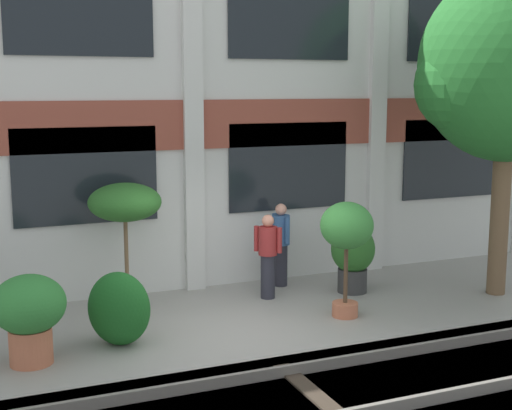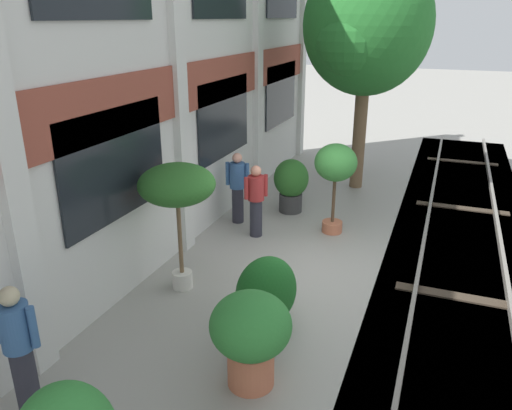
{
  "view_description": "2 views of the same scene",
  "coord_description": "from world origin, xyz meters",
  "px_view_note": "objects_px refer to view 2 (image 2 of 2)",
  "views": [
    {
      "loc": [
        -3.97,
        -9.82,
        3.79
      ],
      "look_at": [
        0.88,
        1.81,
        1.69
      ],
      "focal_mm": 50.0,
      "sensor_mm": 36.0,
      "label": 1
    },
    {
      "loc": [
        -7.98,
        -1.89,
        4.35
      ],
      "look_at": [
        -0.38,
        1.07,
        1.26
      ],
      "focal_mm": 35.0,
      "sensor_mm": 36.0,
      "label": 2
    }
  ],
  "objects_px": {
    "broadleaf_tree": "(367,29)",
    "potted_plant_ribbed_drum": "(291,183)",
    "resident_by_doorway": "(256,199)",
    "resident_watching_tracks": "(238,186)",
    "resident_near_plants": "(20,349)",
    "topiary_hedge": "(266,292)",
    "potted_plant_glazed_jar": "(251,333)",
    "potted_plant_terracotta_small": "(336,167)",
    "potted_plant_low_pan": "(177,188)"
  },
  "relations": [
    {
      "from": "resident_by_doorway",
      "to": "topiary_hedge",
      "type": "relative_size",
      "value": 1.39
    },
    {
      "from": "potted_plant_glazed_jar",
      "to": "resident_by_doorway",
      "type": "xyz_separation_m",
      "value": [
        4.26,
        1.59,
        0.07
      ]
    },
    {
      "from": "broadleaf_tree",
      "to": "potted_plant_terracotta_small",
      "type": "distance_m",
      "value": 4.18
    },
    {
      "from": "potted_plant_ribbed_drum",
      "to": "topiary_hedge",
      "type": "distance_m",
      "value": 4.71
    },
    {
      "from": "potted_plant_glazed_jar",
      "to": "potted_plant_ribbed_drum",
      "type": "relative_size",
      "value": 0.99
    },
    {
      "from": "broadleaf_tree",
      "to": "resident_near_plants",
      "type": "relative_size",
      "value": 3.49
    },
    {
      "from": "potted_plant_glazed_jar",
      "to": "topiary_hedge",
      "type": "bearing_deg",
      "value": 11.74
    },
    {
      "from": "broadleaf_tree",
      "to": "potted_plant_ribbed_drum",
      "type": "relative_size",
      "value": 4.62
    },
    {
      "from": "potted_plant_glazed_jar",
      "to": "topiary_hedge",
      "type": "xyz_separation_m",
      "value": [
        1.29,
        0.27,
        -0.2
      ]
    },
    {
      "from": "potted_plant_ribbed_drum",
      "to": "resident_near_plants",
      "type": "xyz_separation_m",
      "value": [
        -7.28,
        0.86,
        0.19
      ]
    },
    {
      "from": "broadleaf_tree",
      "to": "topiary_hedge",
      "type": "xyz_separation_m",
      "value": [
        -7.0,
        0.03,
        -3.51
      ]
    },
    {
      "from": "potted_plant_low_pan",
      "to": "potted_plant_glazed_jar",
      "type": "distance_m",
      "value": 2.86
    },
    {
      "from": "broadleaf_tree",
      "to": "potted_plant_glazed_jar",
      "type": "distance_m",
      "value": 8.93
    },
    {
      "from": "potted_plant_glazed_jar",
      "to": "resident_by_doorway",
      "type": "relative_size",
      "value": 0.82
    },
    {
      "from": "potted_plant_glazed_jar",
      "to": "potted_plant_terracotta_small",
      "type": "relative_size",
      "value": 0.65
    },
    {
      "from": "potted_plant_low_pan",
      "to": "broadleaf_tree",
      "type": "bearing_deg",
      "value": -14.95
    },
    {
      "from": "potted_plant_ribbed_drum",
      "to": "resident_by_doorway",
      "type": "height_order",
      "value": "resident_by_doorway"
    },
    {
      "from": "resident_near_plants",
      "to": "topiary_hedge",
      "type": "bearing_deg",
      "value": 133.77
    },
    {
      "from": "potted_plant_terracotta_small",
      "to": "topiary_hedge",
      "type": "bearing_deg",
      "value": 177.96
    },
    {
      "from": "resident_by_doorway",
      "to": "resident_watching_tracks",
      "type": "height_order",
      "value": "resident_watching_tracks"
    },
    {
      "from": "potted_plant_low_pan",
      "to": "resident_by_doorway",
      "type": "bearing_deg",
      "value": -8.79
    },
    {
      "from": "topiary_hedge",
      "to": "resident_by_doorway",
      "type": "bearing_deg",
      "value": 23.97
    },
    {
      "from": "potted_plant_low_pan",
      "to": "resident_watching_tracks",
      "type": "distance_m",
      "value": 3.19
    },
    {
      "from": "potted_plant_low_pan",
      "to": "resident_by_doorway",
      "type": "distance_m",
      "value": 2.69
    },
    {
      "from": "resident_near_plants",
      "to": "topiary_hedge",
      "type": "xyz_separation_m",
      "value": [
        2.7,
        -1.93,
        -0.35
      ]
    },
    {
      "from": "resident_by_doorway",
      "to": "resident_watching_tracks",
      "type": "bearing_deg",
      "value": -177.23
    },
    {
      "from": "potted_plant_ribbed_drum",
      "to": "resident_near_plants",
      "type": "distance_m",
      "value": 7.33
    },
    {
      "from": "broadleaf_tree",
      "to": "potted_plant_terracotta_small",
      "type": "height_order",
      "value": "broadleaf_tree"
    },
    {
      "from": "resident_watching_tracks",
      "to": "resident_near_plants",
      "type": "height_order",
      "value": "resident_near_plants"
    },
    {
      "from": "resident_by_doorway",
      "to": "topiary_hedge",
      "type": "bearing_deg",
      "value": -22.93
    },
    {
      "from": "potted_plant_low_pan",
      "to": "resident_near_plants",
      "type": "relative_size",
      "value": 1.3
    },
    {
      "from": "resident_watching_tracks",
      "to": "topiary_hedge",
      "type": "distance_m",
      "value": 4.05
    },
    {
      "from": "potted_plant_glazed_jar",
      "to": "resident_near_plants",
      "type": "height_order",
      "value": "resident_near_plants"
    },
    {
      "from": "broadleaf_tree",
      "to": "potted_plant_terracotta_small",
      "type": "xyz_separation_m",
      "value": [
        -3.25,
        -0.1,
        -2.62
      ]
    },
    {
      "from": "resident_by_doorway",
      "to": "broadleaf_tree",
      "type": "bearing_deg",
      "value": 114.51
    },
    {
      "from": "potted_plant_ribbed_drum",
      "to": "topiary_hedge",
      "type": "bearing_deg",
      "value": -166.87
    },
    {
      "from": "potted_plant_ribbed_drum",
      "to": "resident_watching_tracks",
      "type": "bearing_deg",
      "value": 139.38
    },
    {
      "from": "broadleaf_tree",
      "to": "resident_by_doorway",
      "type": "bearing_deg",
      "value": 161.42
    },
    {
      "from": "potted_plant_terracotta_small",
      "to": "resident_near_plants",
      "type": "relative_size",
      "value": 1.15
    },
    {
      "from": "potted_plant_glazed_jar",
      "to": "resident_watching_tracks",
      "type": "distance_m",
      "value": 5.31
    },
    {
      "from": "potted_plant_glazed_jar",
      "to": "resident_watching_tracks",
      "type": "relative_size",
      "value": 0.79
    },
    {
      "from": "potted_plant_glazed_jar",
      "to": "topiary_hedge",
      "type": "height_order",
      "value": "potted_plant_glazed_jar"
    },
    {
      "from": "broadleaf_tree",
      "to": "resident_watching_tracks",
      "type": "height_order",
      "value": "broadleaf_tree"
    },
    {
      "from": "potted_plant_terracotta_small",
      "to": "resident_near_plants",
      "type": "bearing_deg",
      "value": 162.27
    },
    {
      "from": "resident_watching_tracks",
      "to": "resident_near_plants",
      "type": "bearing_deg",
      "value": -9.07
    },
    {
      "from": "potted_plant_glazed_jar",
      "to": "resident_by_doorway",
      "type": "bearing_deg",
      "value": 20.46
    },
    {
      "from": "potted_plant_ribbed_drum",
      "to": "resident_by_doorway",
      "type": "distance_m",
      "value": 1.63
    },
    {
      "from": "broadleaf_tree",
      "to": "topiary_hedge",
      "type": "bearing_deg",
      "value": 179.74
    },
    {
      "from": "potted_plant_low_pan",
      "to": "resident_by_doorway",
      "type": "height_order",
      "value": "potted_plant_low_pan"
    },
    {
      "from": "broadleaf_tree",
      "to": "potted_plant_glazed_jar",
      "type": "relative_size",
      "value": 4.65
    }
  ]
}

